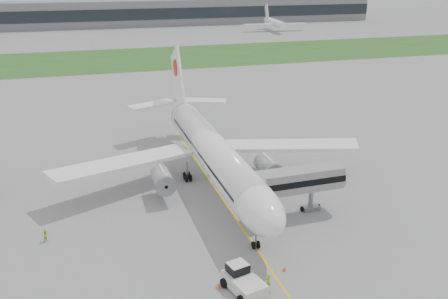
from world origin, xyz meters
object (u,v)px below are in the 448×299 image
object	(u,v)px
airliner	(211,148)
ground_crew_near	(268,281)
jet_bridge	(289,182)
pushback_tug	(243,279)

from	to	relation	value
airliner	ground_crew_near	bearing A→B (deg)	-93.12
jet_bridge	ground_crew_near	distance (m)	16.93
jet_bridge	airliner	bearing A→B (deg)	115.51
pushback_tug	jet_bridge	distance (m)	17.79
jet_bridge	ground_crew_near	size ratio (longest dim) A/B	8.31
pushback_tug	ground_crew_near	bearing A→B (deg)	-27.69
pushback_tug	jet_bridge	xyz separation A→B (m)	(10.94, 13.52, 3.73)
airliner	jet_bridge	size ratio (longest dim) A/B	3.78
airliner	ground_crew_near	distance (m)	28.04
airliner	pushback_tug	size ratio (longest dim) A/B	9.93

